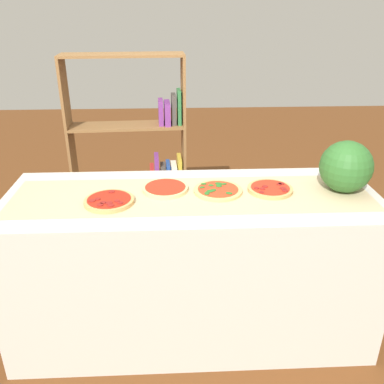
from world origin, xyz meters
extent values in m
plane|color=brown|center=(0.00, 0.00, 0.00)|extent=(12.00, 12.00, 0.00)
cube|color=beige|center=(0.00, 0.00, 0.46)|extent=(2.05, 0.75, 0.91)
cube|color=tan|center=(0.00, 0.00, 0.92)|extent=(1.95, 0.48, 0.00)
cylinder|color=tan|center=(-0.44, -0.08, 0.93)|extent=(0.26, 0.26, 0.02)
cylinder|color=#AD2314|center=(-0.44, -0.08, 0.94)|extent=(0.23, 0.23, 0.00)
cylinder|color=maroon|center=(-0.39, -0.11, 0.94)|extent=(0.03, 0.03, 0.00)
cylinder|color=maroon|center=(-0.46, -0.13, 0.94)|extent=(0.03, 0.03, 0.00)
cylinder|color=maroon|center=(-0.44, 0.01, 0.94)|extent=(0.03, 0.03, 0.00)
cylinder|color=maroon|center=(-0.47, -0.15, 0.94)|extent=(0.03, 0.03, 0.00)
cylinder|color=maroon|center=(-0.43, -0.13, 0.94)|extent=(0.04, 0.04, 0.00)
cylinder|color=maroon|center=(-0.50, -0.08, 0.94)|extent=(0.03, 0.03, 0.00)
cylinder|color=maroon|center=(-0.37, -0.13, 0.94)|extent=(0.03, 0.03, 0.00)
cylinder|color=maroon|center=(-0.42, -0.16, 0.94)|extent=(0.03, 0.03, 0.00)
cylinder|color=maroon|center=(-0.52, -0.10, 0.94)|extent=(0.03, 0.03, 0.00)
cylinder|color=#E5C17F|center=(-0.15, 0.07, 0.93)|extent=(0.25, 0.25, 0.02)
cylinder|color=red|center=(-0.15, 0.07, 0.94)|extent=(0.23, 0.23, 0.00)
cylinder|color=#DBB26B|center=(0.15, 0.03, 0.92)|extent=(0.27, 0.27, 0.02)
cylinder|color=red|center=(0.15, 0.03, 0.93)|extent=(0.22, 0.22, 0.00)
ellipsoid|color=#286B23|center=(0.19, 0.09, 0.94)|extent=(0.04, 0.03, 0.00)
ellipsoid|color=#286B23|center=(0.20, -0.03, 0.94)|extent=(0.05, 0.04, 0.00)
ellipsoid|color=#286B23|center=(0.06, 0.05, 0.94)|extent=(0.04, 0.03, 0.00)
ellipsoid|color=#286B23|center=(0.11, 0.01, 0.94)|extent=(0.06, 0.05, 0.00)
ellipsoid|color=#286B23|center=(0.15, 0.07, 0.94)|extent=(0.04, 0.04, 0.00)
ellipsoid|color=#286B23|center=(0.07, 0.10, 0.94)|extent=(0.04, 0.03, 0.00)
ellipsoid|color=#286B23|center=(0.08, -0.03, 0.94)|extent=(0.03, 0.04, 0.00)
ellipsoid|color=#286B23|center=(0.16, 0.10, 0.94)|extent=(0.05, 0.05, 0.00)
ellipsoid|color=#286B23|center=(0.08, -0.02, 0.94)|extent=(0.04, 0.05, 0.00)
ellipsoid|color=#286B23|center=(0.11, 0.08, 0.94)|extent=(0.03, 0.03, 0.00)
ellipsoid|color=#286B23|center=(0.10, 0.00, 0.94)|extent=(0.05, 0.05, 0.00)
cylinder|color=tan|center=(0.44, 0.03, 0.93)|extent=(0.25, 0.25, 0.02)
cylinder|color=red|center=(0.44, 0.03, 0.94)|extent=(0.21, 0.21, 0.00)
cylinder|color=maroon|center=(0.50, 0.01, 0.94)|extent=(0.04, 0.04, 0.00)
cylinder|color=maroon|center=(0.51, 0.08, 0.94)|extent=(0.04, 0.04, 0.00)
cylinder|color=maroon|center=(0.50, 0.07, 0.94)|extent=(0.03, 0.03, 0.00)
cylinder|color=maroon|center=(0.41, 0.04, 0.94)|extent=(0.03, 0.03, 0.00)
cylinder|color=maroon|center=(0.36, 0.02, 0.94)|extent=(0.03, 0.03, 0.00)
cylinder|color=maroon|center=(0.39, 0.01, 0.94)|extent=(0.03, 0.03, 0.00)
cylinder|color=maroon|center=(0.51, -0.02, 0.94)|extent=(0.03, 0.03, 0.00)
cylinder|color=maroon|center=(0.38, -0.04, 0.94)|extent=(0.03, 0.03, 0.00)
sphere|color=#2D6628|center=(0.84, 0.02, 1.06)|extent=(0.29, 0.29, 0.29)
cube|color=brown|center=(-0.02, 1.03, 0.77)|extent=(0.03, 0.25, 1.55)
cube|color=brown|center=(-0.87, 0.98, 0.77)|extent=(0.03, 0.25, 1.55)
cube|color=brown|center=(-0.44, 1.01, 0.01)|extent=(0.85, 0.29, 0.02)
cube|color=#47423D|center=(-0.05, 1.03, 0.13)|extent=(0.05, 0.16, 0.22)
cube|color=gold|center=(-0.10, 1.02, 0.12)|extent=(0.05, 0.18, 0.20)
cube|color=#B22823|center=(-0.13, 1.02, 0.11)|extent=(0.03, 0.18, 0.17)
cube|color=orange|center=(-0.17, 1.02, 0.10)|extent=(0.04, 0.15, 0.16)
cube|color=#234799|center=(-0.22, 1.02, 0.10)|extent=(0.05, 0.14, 0.17)
cube|color=orange|center=(-0.26, 1.02, 0.13)|extent=(0.04, 0.19, 0.22)
cube|color=#B22823|center=(-0.30, 1.01, 0.10)|extent=(0.04, 0.16, 0.17)
cube|color=brown|center=(-0.44, 1.01, 0.52)|extent=(0.85, 0.29, 0.02)
cube|color=gold|center=(-0.05, 1.03, 0.65)|extent=(0.04, 0.20, 0.24)
cube|color=silver|center=(-0.10, 1.02, 0.62)|extent=(0.05, 0.20, 0.18)
cube|color=#234799|center=(-0.14, 1.02, 0.62)|extent=(0.04, 0.19, 0.19)
cube|color=#47423D|center=(-0.18, 1.02, 0.62)|extent=(0.05, 0.15, 0.18)
cube|color=#753384|center=(-0.23, 1.02, 0.66)|extent=(0.04, 0.17, 0.26)
cube|color=#B22823|center=(-0.27, 1.01, 0.61)|extent=(0.04, 0.18, 0.17)
cube|color=brown|center=(-0.44, 1.01, 1.03)|extent=(0.85, 0.29, 0.02)
cube|color=#2D753D|center=(-0.05, 1.03, 1.17)|extent=(0.03, 0.15, 0.25)
cube|color=#47423D|center=(-0.09, 1.02, 1.15)|extent=(0.04, 0.14, 0.22)
cube|color=#753384|center=(-0.14, 1.02, 1.12)|extent=(0.05, 0.20, 0.16)
cube|color=#753384|center=(-0.18, 1.02, 1.13)|extent=(0.04, 0.16, 0.18)
cube|color=brown|center=(-0.44, 1.01, 1.54)|extent=(0.85, 0.29, 0.02)
camera|label=1|loc=(-0.10, -2.03, 1.87)|focal=38.46mm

